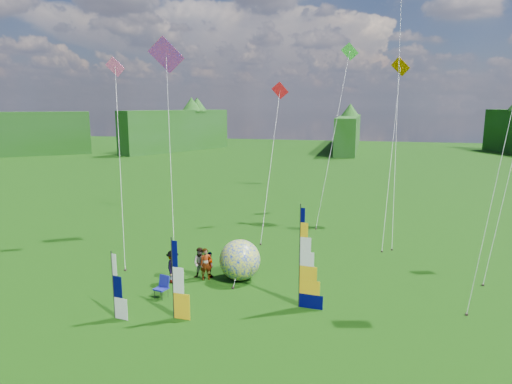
% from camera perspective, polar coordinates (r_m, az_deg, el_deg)
% --- Properties ---
extents(ground, '(220.00, 220.00, 0.00)m').
position_cam_1_polar(ground, '(20.12, 0.06, -17.88)').
color(ground, '#194D0B').
rests_on(ground, ground).
extents(treeline_ring, '(210.00, 210.00, 8.00)m').
position_cam_1_polar(treeline_ring, '(18.53, 0.06, -6.97)').
color(treeline_ring, '#1F491C').
rests_on(treeline_ring, ground).
extents(feather_banner_main, '(1.34, 0.22, 4.95)m').
position_cam_1_polar(feather_banner_main, '(22.05, 5.47, -8.24)').
color(feather_banner_main, '#020341').
rests_on(feather_banner_main, ground).
extents(side_banner_left, '(1.04, 0.16, 3.73)m').
position_cam_1_polar(side_banner_left, '(21.39, -10.37, -10.74)').
color(side_banner_left, '#F0AE10').
rests_on(side_banner_left, ground).
extents(side_banner_far, '(0.93, 0.25, 3.11)m').
position_cam_1_polar(side_banner_far, '(22.16, -17.42, -11.16)').
color(side_banner_far, white).
rests_on(side_banner_far, ground).
extents(bol_inflatable, '(2.79, 2.79, 2.30)m').
position_cam_1_polar(bol_inflatable, '(25.75, -2.03, -8.49)').
color(bol_inflatable, '#001A99').
rests_on(bol_inflatable, ground).
extents(spectator_a, '(0.79, 0.70, 1.81)m').
position_cam_1_polar(spectator_a, '(25.97, -6.29, -8.95)').
color(spectator_a, '#66594C').
rests_on(spectator_a, ground).
extents(spectator_b, '(0.88, 0.44, 1.80)m').
position_cam_1_polar(spectator_b, '(26.14, -6.94, -8.84)').
color(spectator_b, '#66594C').
rests_on(spectator_b, ground).
extents(spectator_c, '(0.64, 1.26, 1.85)m').
position_cam_1_polar(spectator_c, '(25.79, -10.36, -9.15)').
color(spectator_c, '#66594C').
rests_on(spectator_c, ground).
extents(spectator_d, '(0.81, 0.93, 1.50)m').
position_cam_1_polar(spectator_d, '(26.32, -5.78, -9.02)').
color(spectator_d, '#66594C').
rests_on(spectator_d, ground).
extents(camp_chair, '(0.79, 0.79, 1.13)m').
position_cam_1_polar(camp_chair, '(24.11, -11.79, -11.58)').
color(camp_chair, navy).
rests_on(camp_chair, ground).
extents(kite_whale, '(6.19, 15.98, 23.05)m').
position_cam_1_polar(kite_whale, '(37.27, 17.39, 13.22)').
color(kite_whale, black).
rests_on(kite_whale, ground).
extents(kite_rainbow_delta, '(10.46, 13.14, 15.57)m').
position_cam_1_polar(kite_rainbow_delta, '(32.08, -10.76, 7.29)').
color(kite_rainbow_delta, red).
rests_on(kite_rainbow_delta, ground).
extents(kite_parafoil, '(6.70, 7.94, 18.90)m').
position_cam_1_polar(kite_parafoil, '(24.64, 29.19, 8.98)').
color(kite_parafoil, red).
rests_on(kite_parafoil, ground).
extents(small_kite_red, '(5.93, 10.14, 12.00)m').
position_cam_1_polar(small_kite_red, '(34.63, 1.90, 4.76)').
color(small_kite_red, red).
rests_on(small_kite_red, ground).
extents(small_kite_orange, '(8.61, 13.07, 14.08)m').
position_cam_1_polar(small_kite_orange, '(35.42, 16.71, 6.14)').
color(small_kite_orange, '#FF7B00').
rests_on(small_kite_orange, ground).
extents(small_kite_pink, '(7.13, 9.40, 13.40)m').
position_cam_1_polar(small_kite_pink, '(30.59, -16.72, 4.82)').
color(small_kite_pink, '#F75198').
rests_on(small_kite_pink, ground).
extents(small_kite_green, '(5.83, 12.69, 15.83)m').
position_cam_1_polar(small_kite_green, '(39.84, 9.77, 8.17)').
color(small_kite_green, green).
rests_on(small_kite_green, ground).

